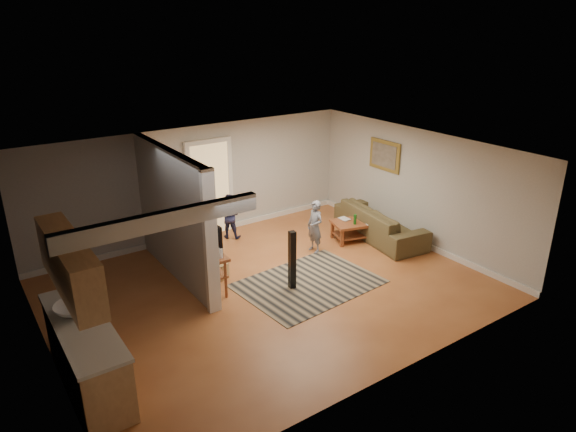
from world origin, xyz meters
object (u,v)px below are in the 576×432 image
object	(u,v)px
coffee_table	(358,225)
toddler	(230,237)
child	(314,251)
speaker_left	(292,260)
toy_basket	(217,268)
speaker_right	(161,228)
tv_console	(205,253)
sofa	(379,237)

from	to	relation	value
coffee_table	toddler	size ratio (longest dim) A/B	1.22
child	coffee_table	bearing A→B (deg)	85.43
speaker_left	toddler	world-z (taller)	speaker_left
coffee_table	toy_basket	size ratio (longest dim) A/B	2.62
speaker_left	child	bearing A→B (deg)	45.00
speaker_left	speaker_right	distance (m)	3.19
speaker_left	speaker_right	world-z (taller)	speaker_left
toy_basket	speaker_right	bearing A→B (deg)	103.05
toy_basket	tv_console	bearing A→B (deg)	-141.46
coffee_table	toy_basket	world-z (taller)	coffee_table
child	toddler	world-z (taller)	child
speaker_right	child	world-z (taller)	speaker_right
coffee_table	tv_console	size ratio (longest dim) A/B	1.01
toy_basket	toddler	xyz separation A→B (m)	(1.12, 1.53, -0.18)
toy_basket	child	size ratio (longest dim) A/B	0.42
coffee_table	speaker_right	distance (m)	4.27
sofa	toy_basket	distance (m)	3.92
sofa	toddler	bearing A→B (deg)	63.65
speaker_right	tv_console	bearing A→B (deg)	-63.71
tv_console	child	world-z (taller)	tv_console
speaker_right	toddler	xyz separation A→B (m)	(1.52, -0.19, -0.50)
speaker_left	speaker_right	size ratio (longest dim) A/B	1.11
sofa	toy_basket	bearing A→B (deg)	92.58
speaker_right	toy_basket	bearing A→B (deg)	-52.47
speaker_right	toy_basket	xyz separation A→B (m)	(0.40, -1.72, -0.33)
tv_console	toy_basket	world-z (taller)	tv_console
coffee_table	toy_basket	distance (m)	3.43
child	toddler	bearing A→B (deg)	-148.96
speaker_left	child	world-z (taller)	speaker_left
toy_basket	toddler	size ratio (longest dim) A/B	0.46
speaker_right	child	xyz separation A→B (m)	(2.64, -1.87, -0.50)
sofa	coffee_table	distance (m)	0.62
tv_console	speaker_right	xyz separation A→B (m)	(-0.06, 1.99, -0.19)
speaker_left	toddler	xyz separation A→B (m)	(0.19, 2.71, -0.56)
child	toy_basket	bearing A→B (deg)	-96.41
sofa	toddler	xyz separation A→B (m)	(-2.78, 1.91, 0.00)
sofa	tv_console	size ratio (longest dim) A/B	1.95
speaker_left	child	xyz separation A→B (m)	(1.31, 1.03, -0.56)
speaker_left	toy_basket	world-z (taller)	speaker_left
speaker_right	toddler	distance (m)	1.61
toy_basket	coffee_table	bearing A→B (deg)	-3.09
tv_console	speaker_left	xyz separation A→B (m)	(1.27, -0.91, -0.13)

